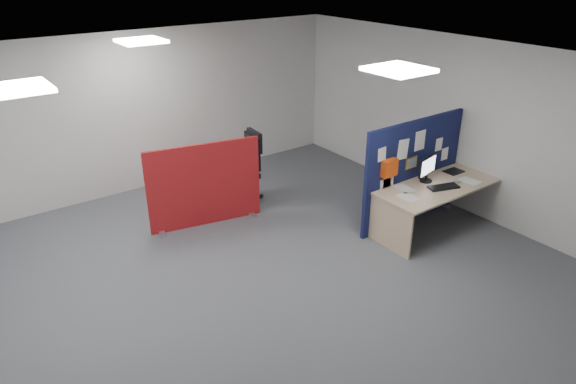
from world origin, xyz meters
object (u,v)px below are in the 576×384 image
monitor_main (427,168)px  navy_divider (412,172)px  main_desk (434,193)px  office_chair (246,164)px  red_divider (205,186)px

monitor_main → navy_divider: bearing=93.7°
navy_divider → monitor_main: size_ratio=4.49×
main_desk → office_chair: size_ratio=1.66×
navy_divider → red_divider: bearing=145.7°
navy_divider → red_divider: size_ratio=1.16×
monitor_main → office_chair: 2.85m
red_divider → monitor_main: bearing=-25.6°
navy_divider → main_desk: (0.12, -0.35, -0.25)m
monitor_main → red_divider: 3.31m
monitor_main → office_chair: (-1.74, 2.25, -0.26)m
navy_divider → main_desk: bearing=-71.0°
red_divider → office_chair: size_ratio=1.42×
main_desk → monitor_main: bearing=114.2°
main_desk → monitor_main: size_ratio=4.53×
main_desk → monitor_main: (-0.06, 0.13, 0.38)m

